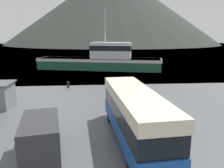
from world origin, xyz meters
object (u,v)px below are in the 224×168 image
at_px(storage_bin, 173,121).
at_px(tour_bus, 134,113).
at_px(delivery_van, 41,134).
at_px(small_boat, 54,62).
at_px(fishing_boat, 102,60).

bearing_deg(storage_bin, tour_bus, -152.37).
bearing_deg(delivery_van, storage_bin, 7.41).
relative_size(delivery_van, storage_bin, 3.94).
distance_m(tour_bus, small_boat, 43.04).
bearing_deg(fishing_boat, tour_bus, -164.38).
xyz_separation_m(delivery_van, small_boat, (-6.81, 42.40, -0.78)).
bearing_deg(tour_bus, small_boat, 102.06).
height_order(storage_bin, small_boat, storage_bin).
distance_m(delivery_van, storage_bin, 9.54).
distance_m(delivery_van, small_boat, 42.96).
bearing_deg(small_boat, delivery_van, 96.70).
distance_m(fishing_boat, small_boat, 14.97).
relative_size(storage_bin, small_boat, 0.24).
relative_size(tour_bus, storage_bin, 6.88).
relative_size(delivery_van, fishing_boat, 0.23).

